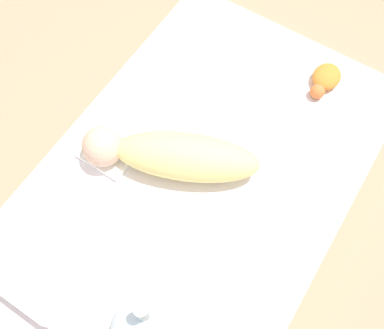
{
  "coord_description": "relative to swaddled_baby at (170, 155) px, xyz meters",
  "views": [
    {
      "loc": [
        0.5,
        0.3,
        1.49
      ],
      "look_at": [
        -0.01,
        -0.03,
        0.18
      ],
      "focal_mm": 42.0,
      "sensor_mm": 36.0,
      "label": 1
    }
  ],
  "objects": [
    {
      "name": "bed_mattress",
      "position": [
        -0.01,
        0.1,
        -0.14
      ],
      "size": [
        1.43,
        0.94,
        0.13
      ],
      "color": "white",
      "rests_on": "ground_plane"
    },
    {
      "name": "pillow",
      "position": [
        0.46,
        -0.15,
        -0.03
      ],
      "size": [
        0.32,
        0.29,
        0.08
      ],
      "color": "white",
      "rests_on": "bed_mattress"
    },
    {
      "name": "ground_plane",
      "position": [
        -0.01,
        0.1,
        -0.2
      ],
      "size": [
        12.0,
        12.0,
        0.0
      ],
      "primitive_type": "plane",
      "color": "#9E8466"
    },
    {
      "name": "burp_cloth",
      "position": [
        0.04,
        -0.2,
        -0.06
      ],
      "size": [
        0.23,
        0.17,
        0.02
      ],
      "color": "white",
      "rests_on": "bed_mattress"
    },
    {
      "name": "swaddled_baby",
      "position": [
        0.0,
        0.0,
        0.0
      ],
      "size": [
        0.35,
        0.56,
        0.14
      ],
      "rotation": [
        0.0,
        0.0,
        5.14
      ],
      "color": "#EFDB7F",
      "rests_on": "bed_mattress"
    },
    {
      "name": "turtle_plush",
      "position": [
        -0.56,
        0.29,
        -0.04
      ],
      "size": [
        0.16,
        0.1,
        0.06
      ],
      "color": "orange",
      "rests_on": "bed_mattress"
    }
  ]
}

